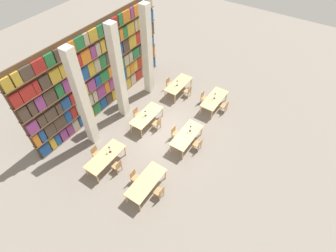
% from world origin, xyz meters
% --- Properties ---
extents(ground_plane, '(40.00, 40.00, 0.00)m').
position_xyz_m(ground_plane, '(0.00, 0.00, 0.00)').
color(ground_plane, gray).
extents(bookshelf_bank, '(10.75, 0.35, 5.50)m').
position_xyz_m(bookshelf_bank, '(0.02, 4.68, 2.63)').
color(bookshelf_bank, brown).
rests_on(bookshelf_bank, ground_plane).
extents(pillar_left, '(0.49, 0.49, 6.00)m').
position_xyz_m(pillar_left, '(-2.73, 3.22, 3.00)').
color(pillar_left, silver).
rests_on(pillar_left, ground_plane).
extents(pillar_center, '(0.49, 0.49, 6.00)m').
position_xyz_m(pillar_center, '(0.00, 3.22, 3.00)').
color(pillar_center, silver).
rests_on(pillar_center, ground_plane).
extents(pillar_right, '(0.49, 0.49, 6.00)m').
position_xyz_m(pillar_right, '(2.73, 3.22, 3.00)').
color(pillar_right, silver).
rests_on(pillar_right, ground_plane).
extents(reading_table_0, '(2.28, 0.95, 0.77)m').
position_xyz_m(reading_table_0, '(-3.68, -1.32, 0.70)').
color(reading_table_0, tan).
rests_on(reading_table_0, ground_plane).
extents(chair_0, '(0.42, 0.40, 0.86)m').
position_xyz_m(chair_0, '(-3.63, -2.08, 0.46)').
color(chair_0, tan).
rests_on(chair_0, ground_plane).
extents(chair_1, '(0.42, 0.40, 0.86)m').
position_xyz_m(chair_1, '(-3.63, -0.56, 0.46)').
color(chair_1, tan).
rests_on(chair_1, ground_plane).
extents(reading_table_1, '(2.28, 0.95, 0.77)m').
position_xyz_m(reading_table_1, '(-0.03, -1.41, 0.70)').
color(reading_table_1, tan).
rests_on(reading_table_1, ground_plane).
extents(chair_2, '(0.42, 0.40, 0.86)m').
position_xyz_m(chair_2, '(-0.03, -2.17, 0.46)').
color(chair_2, tan).
rests_on(chair_2, ground_plane).
extents(chair_3, '(0.42, 0.40, 0.86)m').
position_xyz_m(chair_3, '(-0.03, -0.65, 0.46)').
color(chair_3, tan).
rests_on(chair_3, ground_plane).
extents(desk_lamp_0, '(0.14, 0.14, 0.45)m').
position_xyz_m(desk_lamp_0, '(0.30, -1.44, 1.08)').
color(desk_lamp_0, '#232328').
rests_on(desk_lamp_0, reading_table_1).
extents(reading_table_2, '(2.28, 0.95, 0.77)m').
position_xyz_m(reading_table_2, '(3.60, -1.31, 0.70)').
color(reading_table_2, tan).
rests_on(reading_table_2, ground_plane).
extents(chair_4, '(0.42, 0.40, 0.86)m').
position_xyz_m(chair_4, '(3.65, -2.07, 0.46)').
color(chair_4, tan).
rests_on(chair_4, ground_plane).
extents(chair_5, '(0.42, 0.40, 0.86)m').
position_xyz_m(chair_5, '(3.65, -0.55, 0.46)').
color(chair_5, tan).
rests_on(chair_5, ground_plane).
extents(desk_lamp_1, '(0.14, 0.14, 0.44)m').
position_xyz_m(desk_lamp_1, '(3.58, -1.30, 1.07)').
color(desk_lamp_1, '#232328').
rests_on(desk_lamp_1, reading_table_2).
extents(reading_table_3, '(2.28, 0.95, 0.77)m').
position_xyz_m(reading_table_3, '(-3.65, 1.36, 0.70)').
color(reading_table_3, tan).
rests_on(reading_table_3, ground_plane).
extents(chair_6, '(0.42, 0.40, 0.86)m').
position_xyz_m(chair_6, '(-3.62, 0.60, 0.46)').
color(chair_6, tan).
rests_on(chair_6, ground_plane).
extents(chair_7, '(0.42, 0.40, 0.86)m').
position_xyz_m(chair_7, '(-3.62, 2.12, 0.46)').
color(chair_7, tan).
rests_on(chair_7, ground_plane).
extents(desk_lamp_2, '(0.14, 0.14, 0.46)m').
position_xyz_m(desk_lamp_2, '(-3.30, 1.32, 1.08)').
color(desk_lamp_2, '#232328').
rests_on(desk_lamp_2, reading_table_3).
extents(reading_table_4, '(2.28, 0.95, 0.77)m').
position_xyz_m(reading_table_4, '(-0.02, 1.39, 0.70)').
color(reading_table_4, tan).
rests_on(reading_table_4, ground_plane).
extents(chair_8, '(0.42, 0.40, 0.86)m').
position_xyz_m(chair_8, '(0.00, 0.63, 0.46)').
color(chair_8, tan).
rests_on(chair_8, ground_plane).
extents(chair_9, '(0.42, 0.40, 0.86)m').
position_xyz_m(chair_9, '(0.00, 2.15, 0.46)').
color(chair_9, tan).
rests_on(chair_9, ground_plane).
extents(desk_lamp_3, '(0.14, 0.14, 0.43)m').
position_xyz_m(desk_lamp_3, '(-0.11, 1.40, 1.06)').
color(desk_lamp_3, '#232328').
rests_on(desk_lamp_3, reading_table_4).
extents(reading_table_5, '(2.28, 0.95, 0.77)m').
position_xyz_m(reading_table_5, '(3.62, 1.41, 0.70)').
color(reading_table_5, tan).
rests_on(reading_table_5, ground_plane).
extents(chair_10, '(0.42, 0.40, 0.86)m').
position_xyz_m(chair_10, '(3.63, 0.65, 0.46)').
color(chair_10, tan).
rests_on(chair_10, ground_plane).
extents(chair_11, '(0.42, 0.40, 0.86)m').
position_xyz_m(chair_11, '(3.63, 2.17, 0.46)').
color(chair_11, tan).
rests_on(chair_11, ground_plane).
extents(desk_lamp_4, '(0.14, 0.14, 0.44)m').
position_xyz_m(desk_lamp_4, '(3.38, 1.38, 1.07)').
color(desk_lamp_4, '#232328').
rests_on(desk_lamp_4, reading_table_5).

